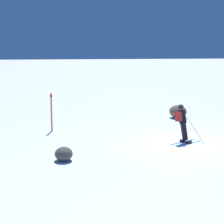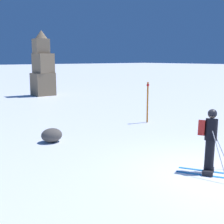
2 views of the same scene
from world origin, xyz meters
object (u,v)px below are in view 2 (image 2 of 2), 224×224
(skier, at_px, (210,137))
(rock_pillar, at_px, (43,69))
(trail_marker, at_px, (148,100))
(exposed_boulder_0, at_px, (52,135))

(skier, bearing_deg, rock_pillar, 47.62)
(trail_marker, bearing_deg, skier, -121.52)
(skier, xyz_separation_m, exposed_boulder_0, (-1.91, 5.67, -0.73))
(skier, relative_size, rock_pillar, 0.33)
(rock_pillar, relative_size, trail_marker, 2.71)
(skier, xyz_separation_m, trail_marker, (3.63, 5.93, 0.12))
(trail_marker, bearing_deg, exposed_boulder_0, -177.34)
(exposed_boulder_0, height_order, trail_marker, trail_marker)
(rock_pillar, xyz_separation_m, exposed_boulder_0, (-6.97, -14.09, -2.05))
(rock_pillar, height_order, exposed_boulder_0, rock_pillar)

